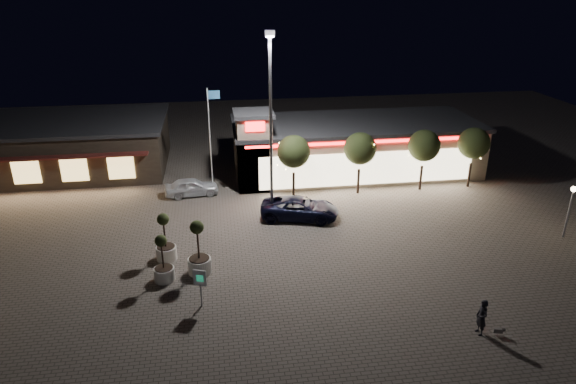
{
  "coord_description": "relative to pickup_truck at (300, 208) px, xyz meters",
  "views": [
    {
      "loc": [
        -1.67,
        -24.19,
        15.25
      ],
      "look_at": [
        2.83,
        6.0,
        2.51
      ],
      "focal_mm": 32.0,
      "sensor_mm": 36.0,
      "label": 1
    }
  ],
  "objects": [
    {
      "name": "string_tree_a",
      "position": [
        0.17,
        3.75,
        2.83
      ],
      "size": [
        2.42,
        2.42,
        4.79
      ],
      "color": "#332319",
      "rests_on": "ground"
    },
    {
      "name": "string_tree_d",
      "position": [
        14.17,
        3.75,
        2.83
      ],
      "size": [
        2.42,
        2.42,
        4.79
      ],
      "color": "#332319",
      "rests_on": "ground"
    },
    {
      "name": "string_tree_b",
      "position": [
        5.17,
        3.75,
        2.83
      ],
      "size": [
        2.42,
        2.42,
        4.79
      ],
      "color": "#332319",
      "rests_on": "ground"
    },
    {
      "name": "pickup_truck",
      "position": [
        0.0,
        0.0,
        0.0
      ],
      "size": [
        5.72,
        3.67,
        1.47
      ],
      "primitive_type": "imported",
      "rotation": [
        0.0,
        0.0,
        1.32
      ],
      "color": "black",
      "rests_on": "ground"
    },
    {
      "name": "planter_right",
      "position": [
        -6.72,
        -6.14,
        0.26
      ],
      "size": [
        1.3,
        1.3,
        3.2
      ],
      "color": "silver",
      "rests_on": "ground"
    },
    {
      "name": "planter_left",
      "position": [
        -8.66,
        -4.34,
        0.17
      ],
      "size": [
        1.19,
        1.19,
        2.93
      ],
      "color": "silver",
      "rests_on": "ground"
    },
    {
      "name": "floodlight_pole",
      "position": [
        -1.83,
        0.75,
        6.28
      ],
      "size": [
        0.6,
        0.4,
        12.38
      ],
      "color": "gray",
      "rests_on": "ground"
    },
    {
      "name": "string_tree_c",
      "position": [
        10.17,
        3.75,
        2.83
      ],
      "size": [
        2.42,
        2.42,
        4.79
      ],
      "color": "#332319",
      "rests_on": "ground"
    },
    {
      "name": "flagpole",
      "position": [
        -5.73,
        5.75,
        4.01
      ],
      "size": [
        0.95,
        0.1,
        8.0
      ],
      "color": "white",
      "rests_on": "ground"
    },
    {
      "name": "pedestrian",
      "position": [
        6.17,
        -13.49,
        0.16
      ],
      "size": [
        0.48,
        0.68,
        1.78
      ],
      "primitive_type": "imported",
      "rotation": [
        0.0,
        0.0,
        -1.49
      ],
      "color": "black",
      "rests_on": "ground"
    },
    {
      "name": "valet_sign",
      "position": [
        -6.6,
        -9.34,
        0.69
      ],
      "size": [
        0.65,
        0.3,
        2.03
      ],
      "color": "gray",
      "rests_on": "ground"
    },
    {
      "name": "white_sedan",
      "position": [
        -7.41,
        5.17,
        -0.05
      ],
      "size": [
        4.15,
        2.04,
        1.36
      ],
      "primitive_type": "imported",
      "rotation": [
        0.0,
        0.0,
        1.68
      ],
      "color": "silver",
      "rests_on": "ground"
    },
    {
      "name": "ground",
      "position": [
        -3.83,
        -7.25,
        -0.73
      ],
      "size": [
        90.0,
        90.0,
        0.0
      ],
      "primitive_type": "plane",
      "color": "#61574E",
      "rests_on": "ground"
    },
    {
      "name": "restaurant_building",
      "position": [
        -17.83,
        12.72,
        1.43
      ],
      "size": [
        16.4,
        11.0,
        4.3
      ],
      "color": "#382D23",
      "rests_on": "ground"
    },
    {
      "name": "dog",
      "position": [
        7.01,
        -13.76,
        -0.45
      ],
      "size": [
        0.54,
        0.3,
        0.29
      ],
      "color": "#59514C",
      "rests_on": "ground"
    },
    {
      "name": "planter_mid",
      "position": [
        -8.62,
        -6.67,
        0.12
      ],
      "size": [
        1.12,
        1.12,
        2.75
      ],
      "color": "silver",
      "rests_on": "ground"
    },
    {
      "name": "retail_building",
      "position": [
        5.68,
        8.57,
        1.48
      ],
      "size": [
        20.4,
        8.4,
        6.1
      ],
      "color": "tan",
      "rests_on": "ground"
    },
    {
      "name": "lamp_post_east",
      "position": [
        16.17,
        -5.25,
        1.72
      ],
      "size": [
        0.36,
        0.36,
        3.48
      ],
      "color": "gray",
      "rests_on": "ground"
    }
  ]
}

